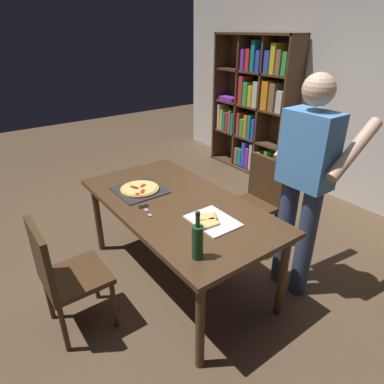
{
  "coord_description": "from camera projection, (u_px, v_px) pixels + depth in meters",
  "views": [
    {
      "loc": [
        1.97,
        -1.3,
        2.0
      ],
      "look_at": [
        0.0,
        0.15,
        0.8
      ],
      "focal_mm": 31.25,
      "sensor_mm": 36.0,
      "label": 1
    }
  ],
  "objects": [
    {
      "name": "ground_plane",
      "position": [
        179.0,
        276.0,
        3.0
      ],
      "size": [
        12.0,
        12.0,
        0.0
      ],
      "primitive_type": "plane",
      "color": "brown"
    },
    {
      "name": "back_wall",
      "position": [
        366.0,
        87.0,
        3.77
      ],
      "size": [
        6.4,
        0.1,
        2.8
      ],
      "primitive_type": "cube",
      "color": "silver",
      "rests_on": "ground_plane"
    },
    {
      "name": "dining_table",
      "position": [
        177.0,
        210.0,
        2.7
      ],
      "size": [
        1.77,
        0.93,
        0.75
      ],
      "color": "#4C331E",
      "rests_on": "ground_plane"
    },
    {
      "name": "chair_near_camera",
      "position": [
        62.0,
        272.0,
        2.27
      ],
      "size": [
        0.42,
        0.42,
        0.9
      ],
      "color": "#472D19",
      "rests_on": "ground_plane"
    },
    {
      "name": "chair_far_side",
      "position": [
        257.0,
        197.0,
        3.28
      ],
      "size": [
        0.42,
        0.42,
        0.9
      ],
      "color": "#472D19",
      "rests_on": "ground_plane"
    },
    {
      "name": "bookshelf",
      "position": [
        255.0,
        108.0,
        4.89
      ],
      "size": [
        1.4,
        0.35,
        1.95
      ],
      "color": "#513823",
      "rests_on": "ground_plane"
    },
    {
      "name": "person_serving_pizza",
      "position": [
        306.0,
        178.0,
        2.48
      ],
      "size": [
        0.55,
        0.54,
        1.75
      ],
      "color": "#38476B",
      "rests_on": "ground_plane"
    },
    {
      "name": "pepperoni_pizza_on_tray",
      "position": [
        140.0,
        189.0,
        2.85
      ],
      "size": [
        0.39,
        0.39,
        0.04
      ],
      "color": "#2D2D33",
      "rests_on": "dining_table"
    },
    {
      "name": "pizza_slices_on_towel",
      "position": [
        211.0,
        221.0,
        2.4
      ],
      "size": [
        0.36,
        0.28,
        0.03
      ],
      "color": "white",
      "rests_on": "dining_table"
    },
    {
      "name": "wine_bottle",
      "position": [
        198.0,
        241.0,
        1.98
      ],
      "size": [
        0.07,
        0.07,
        0.32
      ],
      "color": "#194723",
      "rests_on": "dining_table"
    },
    {
      "name": "kitchen_scissors",
      "position": [
        145.0,
        208.0,
        2.57
      ],
      "size": [
        0.2,
        0.09,
        0.01
      ],
      "color": "silver",
      "rests_on": "dining_table"
    }
  ]
}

